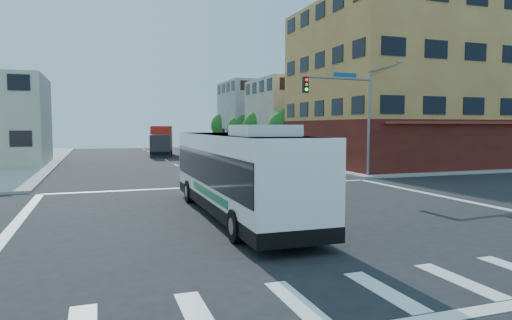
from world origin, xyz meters
name	(u,v)px	position (x,y,z in m)	size (l,w,h in m)	color
ground	(283,217)	(0.00, 0.00, 0.00)	(120.00, 120.00, 0.00)	black
sidewalk_ne	(422,151)	(35.00, 35.00, 0.07)	(50.00, 50.00, 0.15)	gray
corner_building_ne	(409,100)	(19.99, 18.48, 5.89)	(18.10, 15.44, 14.00)	#D0964A
building_east_near	(305,118)	(16.98, 33.98, 4.51)	(12.06, 10.06, 9.00)	#C5B596
building_east_far	(265,116)	(16.98, 47.98, 5.01)	(12.06, 10.06, 10.00)	#A3A39E
signal_mast_ne	(348,104)	(9.08, 10.62, 4.98)	(7.91, 1.13, 8.07)	slate
street_tree_a	(285,125)	(11.90, 27.92, 3.59)	(3.60, 3.60, 5.53)	#352213
street_tree_b	(260,124)	(11.90, 35.92, 3.75)	(3.80, 3.80, 5.79)	#352213
street_tree_c	(240,127)	(11.90, 43.92, 3.46)	(3.40, 3.40, 5.29)	#352213
street_tree_d	(225,124)	(11.90, 51.92, 3.88)	(4.00, 4.00, 6.03)	#352213
transit_bus	(238,172)	(-1.60, 0.64, 1.73)	(2.77, 11.97, 3.54)	black
box_truck	(162,141)	(0.51, 38.54, 1.71)	(3.58, 8.09, 3.52)	#27282C
parked_car	(244,155)	(6.50, 25.11, 0.79)	(1.87, 4.64, 1.58)	gold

